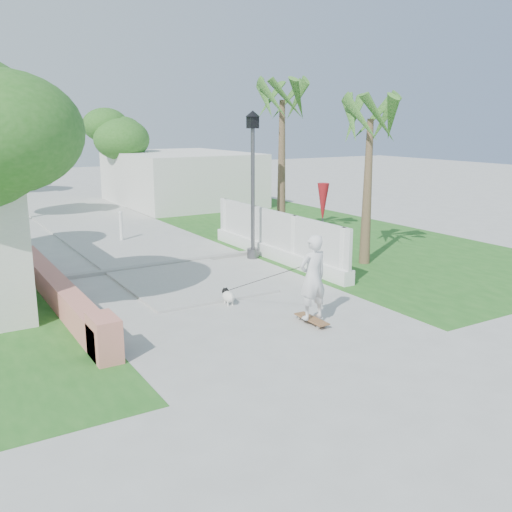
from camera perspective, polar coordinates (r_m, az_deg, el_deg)
ground at (r=11.72m, az=1.25°, el=-7.28°), size 90.00×90.00×0.00m
path_strip at (r=30.13m, az=-19.57°, el=4.72°), size 3.20×36.00×0.06m
curb at (r=16.86m, az=-9.70°, el=-0.87°), size 6.50×0.25×0.10m
grass_right at (r=21.93m, az=5.57°, el=2.41°), size 8.00×20.00×0.01m
pink_wall at (r=13.62m, az=-18.91°, el=-3.67°), size 0.45×8.20×0.80m
lattice_fence at (r=17.40m, az=1.94°, el=1.42°), size 0.35×7.00×1.50m
building_right at (r=29.88m, az=-7.54°, el=7.76°), size 6.00×8.00×2.60m
street_lamp at (r=17.27m, az=-0.33°, el=7.66°), size 0.44×0.44×4.44m
bollard at (r=20.51m, az=-13.35°, el=3.00°), size 0.14×0.14×1.09m
patio_umbrella at (r=17.59m, az=6.71°, el=5.25°), size 0.36×0.36×2.30m
tree_path_right at (r=30.64m, az=-14.06°, el=11.73°), size 3.00×3.00×4.79m
palm_far at (r=18.94m, az=2.64°, el=14.38°), size 1.80×1.80×5.30m
palm_near at (r=16.82m, az=11.35°, el=12.48°), size 1.80×1.80×4.70m
skateboarder at (r=12.23m, az=1.81°, el=-2.35°), size 1.21×2.67×1.89m
dog at (r=13.19m, az=-2.82°, el=-4.00°), size 0.28×0.54×0.37m
parked_car at (r=40.97m, az=-23.43°, el=7.43°), size 4.48×3.20×1.42m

